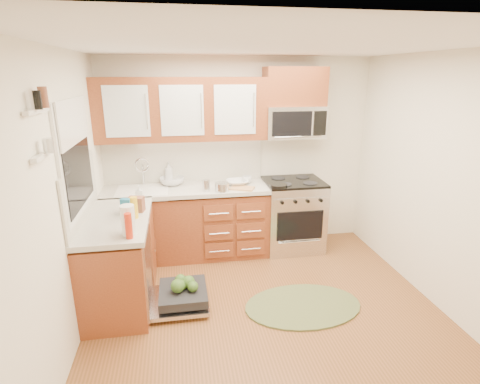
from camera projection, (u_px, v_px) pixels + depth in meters
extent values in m
plane|color=brown|center=(268.00, 314.00, 3.72)|extent=(3.50, 3.50, 0.00)
plane|color=white|center=(275.00, 46.00, 2.97)|extent=(3.50, 3.50, 0.00)
cube|color=white|center=(239.00, 155.00, 4.99)|extent=(3.50, 0.04, 2.50)
cube|color=white|center=(365.00, 313.00, 1.70)|extent=(3.50, 0.04, 2.50)
cube|color=white|center=(63.00, 206.00, 3.06)|extent=(0.04, 3.50, 2.50)
cube|color=white|center=(446.00, 186.00, 3.62)|extent=(0.04, 3.50, 2.50)
cube|color=maroon|center=(187.00, 224.00, 4.84)|extent=(2.05, 0.60, 0.85)
cube|color=maroon|center=(120.00, 263.00, 3.85)|extent=(0.60, 1.25, 0.85)
cube|color=beige|center=(186.00, 190.00, 4.69)|extent=(2.07, 0.64, 0.05)
cube|color=beige|center=(116.00, 220.00, 3.71)|extent=(0.64, 1.27, 0.05)
cube|color=beige|center=(184.00, 160.00, 4.87)|extent=(2.05, 0.02, 0.57)
cube|color=beige|center=(81.00, 192.00, 3.57)|extent=(0.02, 1.25, 0.57)
cube|color=maroon|center=(295.00, 86.00, 4.66)|extent=(0.76, 0.35, 0.47)
cube|color=white|center=(73.00, 121.00, 3.35)|extent=(0.02, 0.96, 0.40)
cube|color=white|center=(36.00, 111.00, 2.50)|extent=(0.04, 0.40, 0.03)
cube|color=white|center=(44.00, 155.00, 2.59)|extent=(0.04, 0.40, 0.03)
cylinder|color=black|center=(278.00, 186.00, 4.60)|extent=(0.22, 0.22, 0.04)
cylinder|color=silver|center=(222.00, 187.00, 4.52)|extent=(0.20, 0.20, 0.10)
cube|color=tan|center=(242.00, 188.00, 4.62)|extent=(0.33, 0.28, 0.02)
cylinder|color=silver|center=(206.00, 185.00, 4.52)|extent=(0.09, 0.09, 0.14)
cylinder|color=white|center=(128.00, 220.00, 3.28)|extent=(0.14, 0.14, 0.27)
cylinder|color=yellow|center=(134.00, 208.00, 3.66)|extent=(0.09, 0.09, 0.22)
cylinder|color=red|center=(129.00, 226.00, 3.21)|extent=(0.07, 0.07, 0.23)
cube|color=brown|center=(136.00, 204.00, 3.85)|extent=(0.17, 0.14, 0.15)
cube|color=teal|center=(126.00, 207.00, 3.77)|extent=(0.12, 0.10, 0.17)
imported|color=#999999|center=(237.00, 183.00, 4.78)|extent=(0.29, 0.29, 0.07)
imported|color=#999999|center=(172.00, 181.00, 4.79)|extent=(0.38, 0.38, 0.10)
imported|color=#999999|center=(247.00, 180.00, 4.85)|extent=(0.17, 0.17, 0.10)
imported|color=#999999|center=(169.00, 173.00, 4.83)|extent=(0.13, 0.13, 0.28)
imported|color=#999999|center=(139.00, 193.00, 4.20)|extent=(0.08, 0.08, 0.17)
imported|color=#999999|center=(136.00, 204.00, 3.86)|extent=(0.15, 0.15, 0.15)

